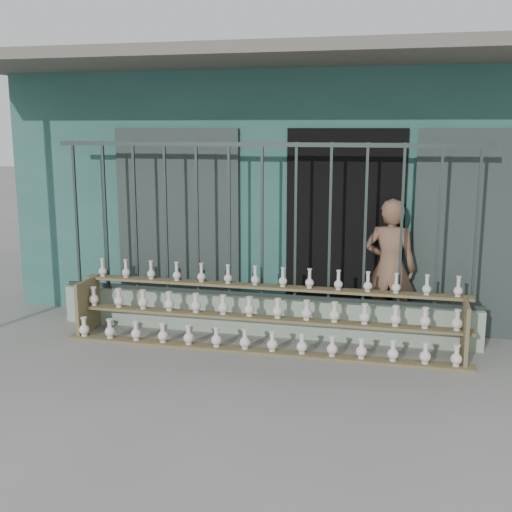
# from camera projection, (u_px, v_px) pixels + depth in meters

# --- Properties ---
(ground) EXTENTS (60.00, 60.00, 0.00)m
(ground) POSITION_uv_depth(u_px,v_px,m) (233.00, 373.00, 6.39)
(ground) COLOR slate
(workshop_building) EXTENTS (7.40, 6.60, 3.21)m
(workshop_building) POSITION_uv_depth(u_px,v_px,m) (304.00, 178.00, 10.10)
(workshop_building) COLOR #295750
(workshop_building) RESTS_ON ground
(parapet_wall) EXTENTS (5.00, 0.20, 0.45)m
(parapet_wall) POSITION_uv_depth(u_px,v_px,m) (262.00, 315.00, 7.58)
(parapet_wall) COLOR #8BA28A
(parapet_wall) RESTS_ON ground
(security_fence) EXTENTS (5.00, 0.04, 1.80)m
(security_fence) POSITION_uv_depth(u_px,v_px,m) (262.00, 221.00, 7.36)
(security_fence) COLOR #283330
(security_fence) RESTS_ON parapet_wall
(shelf_rack) EXTENTS (4.50, 0.68, 0.85)m
(shelf_rack) POSITION_uv_depth(u_px,v_px,m) (263.00, 314.00, 7.13)
(shelf_rack) COLOR brown
(shelf_rack) RESTS_ON ground
(elderly_woman) EXTENTS (0.64, 0.46, 1.62)m
(elderly_woman) POSITION_uv_depth(u_px,v_px,m) (390.00, 268.00, 7.42)
(elderly_woman) COLOR brown
(elderly_woman) RESTS_ON ground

